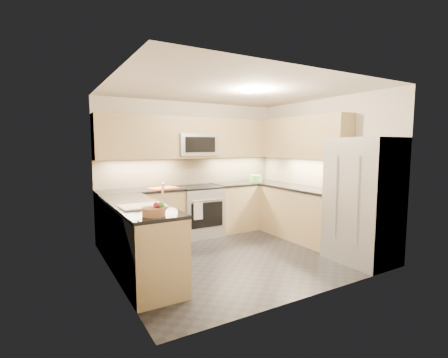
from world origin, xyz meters
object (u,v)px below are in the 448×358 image
(utensil_bowl, at_px, (256,178))
(fruit_basket, at_px, (154,212))
(microwave, at_px, (196,145))
(refrigerator, at_px, (363,200))
(cutting_board, at_px, (163,188))
(gas_range, at_px, (199,211))

(utensil_bowl, relative_size, fruit_basket, 1.00)
(microwave, bearing_deg, utensil_bowl, -6.07)
(microwave, relative_size, refrigerator, 0.42)
(refrigerator, bearing_deg, cutting_board, 131.70)
(gas_range, bearing_deg, cutting_board, -178.70)
(gas_range, relative_size, refrigerator, 0.51)
(cutting_board, bearing_deg, fruit_basket, -112.25)
(microwave, height_order, refrigerator, microwave)
(cutting_board, height_order, fruit_basket, fruit_basket)
(refrigerator, relative_size, fruit_basket, 7.28)
(gas_range, xyz_separation_m, microwave, (0.00, 0.12, 1.24))
(gas_range, distance_m, fruit_basket, 2.65)
(microwave, distance_m, refrigerator, 3.04)
(refrigerator, distance_m, utensil_bowl, 2.42)
(refrigerator, relative_size, utensil_bowl, 7.26)
(gas_range, bearing_deg, microwave, 90.00)
(cutting_board, relative_size, fruit_basket, 1.83)
(gas_range, relative_size, fruit_basket, 3.68)
(microwave, distance_m, cutting_board, 1.04)
(microwave, bearing_deg, gas_range, -90.00)
(refrigerator, bearing_deg, microwave, 119.62)
(microwave, distance_m, utensil_bowl, 1.47)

